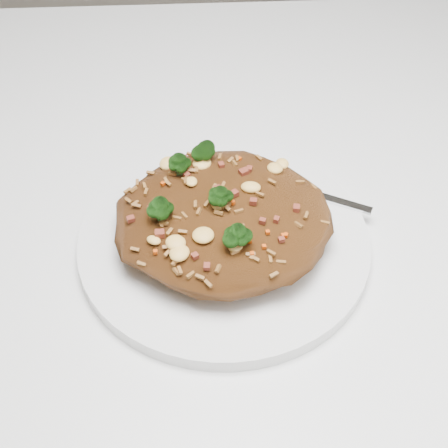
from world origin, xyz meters
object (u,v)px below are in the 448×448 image
Objects in this scene: fork at (297,189)px; dining_table at (220,255)px; plate at (224,241)px; fried_rice at (223,211)px.

dining_table is at bearing -163.21° from fork.
fork reaches higher than plate.
fried_rice is at bearing 167.87° from plate.
fork is (0.07, 0.06, -0.03)m from fried_rice.
fried_rice is 0.10m from fork.
fork is at bearing -10.65° from dining_table.
plate is at bearing -12.13° from fried_rice.
plate is 0.04m from fried_rice.
fork is (0.07, -0.01, 0.11)m from dining_table.
dining_table is 4.61× the size of plate.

